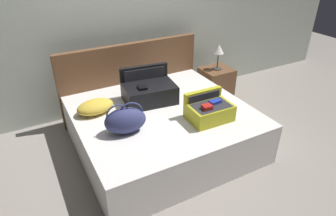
{
  "coord_description": "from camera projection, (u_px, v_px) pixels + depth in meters",
  "views": [
    {
      "loc": [
        -1.32,
        -2.18,
        2.18
      ],
      "look_at": [
        0.0,
        0.27,
        0.59
      ],
      "focal_mm": 31.45,
      "sensor_mm": 36.0,
      "label": 1
    }
  ],
  "objects": [
    {
      "name": "hard_case_large",
      "position": [
        149.0,
        91.0,
        3.5
      ],
      "size": [
        0.64,
        0.5,
        0.38
      ],
      "rotation": [
        0.0,
        0.0,
        -0.12
      ],
      "color": "black",
      "rests_on": "bed"
    },
    {
      "name": "table_lamp",
      "position": [
        219.0,
        51.0,
        4.2
      ],
      "size": [
        0.15,
        0.15,
        0.37
      ],
      "color": "#3F3833",
      "rests_on": "nightstand"
    },
    {
      "name": "pillow_near_headboard",
      "position": [
        95.0,
        107.0,
        3.28
      ],
      "size": [
        0.45,
        0.32,
        0.15
      ],
      "primitive_type": "ellipsoid",
      "rotation": [
        0.0,
        0.0,
        0.12
      ],
      "color": "gold",
      "rests_on": "bed"
    },
    {
      "name": "ground_plane",
      "position": [
        179.0,
        164.0,
        3.3
      ],
      "size": [
        12.0,
        12.0,
        0.0
      ],
      "primitive_type": "plane",
      "color": "gray"
    },
    {
      "name": "bed",
      "position": [
        163.0,
        128.0,
        3.48
      ],
      "size": [
        1.92,
        1.78,
        0.49
      ],
      "primitive_type": "cube",
      "color": "silver",
      "rests_on": "ground"
    },
    {
      "name": "nightstand",
      "position": [
        216.0,
        85.0,
        4.47
      ],
      "size": [
        0.44,
        0.4,
        0.53
      ],
      "primitive_type": "cube",
      "color": "brown",
      "rests_on": "ground"
    },
    {
      "name": "hard_case_medium",
      "position": [
        209.0,
        110.0,
        3.15
      ],
      "size": [
        0.46,
        0.35,
        0.28
      ],
      "rotation": [
        0.0,
        0.0,
        -0.02
      ],
      "color": "gold",
      "rests_on": "bed"
    },
    {
      "name": "duffel_bag",
      "position": [
        125.0,
        120.0,
        2.91
      ],
      "size": [
        0.45,
        0.3,
        0.33
      ],
      "rotation": [
        0.0,
        0.0,
        -0.16
      ],
      "color": "navy",
      "rests_on": "bed"
    },
    {
      "name": "back_wall",
      "position": [
        119.0,
        16.0,
        3.91
      ],
      "size": [
        8.0,
        0.1,
        2.6
      ],
      "primitive_type": "cube",
      "color": "#B7C1B2",
      "rests_on": "ground"
    },
    {
      "name": "headboard",
      "position": [
        131.0,
        79.0,
        4.06
      ],
      "size": [
        1.96,
        0.08,
        1.02
      ],
      "primitive_type": "cube",
      "color": "brown",
      "rests_on": "ground"
    }
  ]
}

